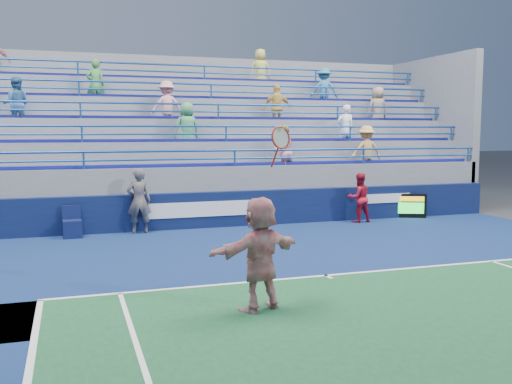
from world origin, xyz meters
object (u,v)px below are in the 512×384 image
object	(u,v)px
serve_speed_board	(408,206)
ball_girl	(359,198)
tennis_player	(260,253)
judge_chair	(72,228)
line_judge	(139,201)

from	to	relation	value
serve_speed_board	ball_girl	size ratio (longest dim) A/B	0.72
tennis_player	serve_speed_board	bearing A→B (deg)	44.79
serve_speed_board	ball_girl	bearing A→B (deg)	-171.22
judge_chair	line_judge	xyz separation A→B (m)	(1.85, 0.11, 0.66)
tennis_player	line_judge	distance (m)	7.86
tennis_player	ball_girl	size ratio (longest dim) A/B	1.90
serve_speed_board	ball_girl	world-z (taller)	ball_girl
ball_girl	serve_speed_board	bearing A→B (deg)	-171.43
serve_speed_board	tennis_player	size ratio (longest dim) A/B	0.38
serve_speed_board	judge_chair	bearing A→B (deg)	-178.74
serve_speed_board	line_judge	bearing A→B (deg)	-179.17
judge_chair	tennis_player	distance (m)	8.24
serve_speed_board	judge_chair	distance (m)	10.89
serve_speed_board	judge_chair	xyz separation A→B (m)	(-10.88, -0.24, -0.13)
serve_speed_board	line_judge	xyz separation A→B (m)	(-9.04, -0.13, 0.53)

